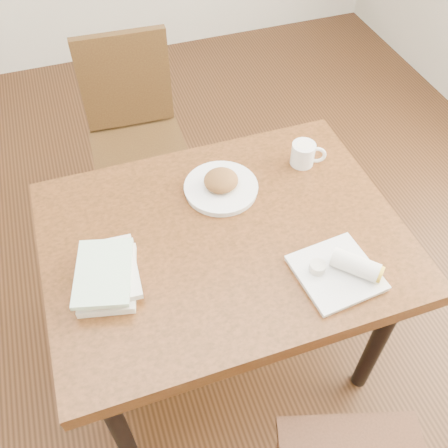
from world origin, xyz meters
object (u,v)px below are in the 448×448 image
object	(u,v)px
coffee_mug	(304,154)
book_stack	(107,275)
table	(224,250)
chair_far	(135,128)
plate_scone	(221,185)
plate_burrito	(342,270)

from	to	relation	value
coffee_mug	book_stack	size ratio (longest dim) A/B	0.45
table	chair_far	xyz separation A→B (m)	(-0.13, 0.88, -0.12)
plate_scone	coffee_mug	bearing A→B (deg)	6.39
plate_burrito	chair_far	bearing A→B (deg)	109.61
chair_far	table	bearing A→B (deg)	-81.79
plate_scone	book_stack	size ratio (longest dim) A/B	0.94
chair_far	coffee_mug	xyz separation A→B (m)	(0.51, -0.66, 0.25)
chair_far	plate_scone	size ratio (longest dim) A/B	3.71
plate_scone	book_stack	world-z (taller)	plate_scone
plate_scone	coffee_mug	size ratio (longest dim) A/B	2.11
plate_burrito	table	bearing A→B (deg)	136.75
table	book_stack	distance (m)	0.40
coffee_mug	plate_scone	bearing A→B (deg)	-173.61
chair_far	plate_scone	world-z (taller)	chair_far
coffee_mug	book_stack	distance (m)	0.82
coffee_mug	table	bearing A→B (deg)	-149.36
chair_far	coffee_mug	size ratio (longest dim) A/B	7.84
table	chair_far	size ratio (longest dim) A/B	1.20
chair_far	coffee_mug	bearing A→B (deg)	-52.19
table	coffee_mug	size ratio (longest dim) A/B	9.43
plate_scone	book_stack	bearing A→B (deg)	-150.33
table	plate_scone	distance (m)	0.23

